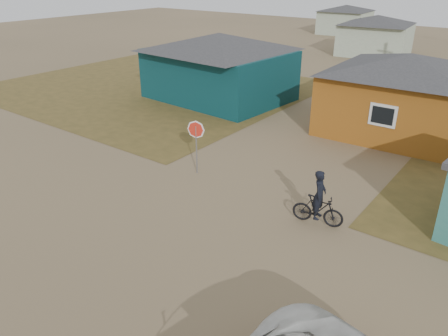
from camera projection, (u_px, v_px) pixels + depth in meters
The scene contains 8 objects.
ground at pixel (170, 242), 13.19m from camera, with size 120.00×120.00×0.00m, color olive.
grass_nw at pixel (152, 87), 30.26m from camera, with size 20.00×18.00×0.00m, color brown.
house_teal at pixel (219, 66), 26.76m from camera, with size 8.93×7.08×4.00m.
house_yellow at pixel (405, 93), 21.13m from camera, with size 7.72×6.76×3.90m.
house_pale_west at pixel (375, 35), 40.34m from camera, with size 7.04×6.15×3.60m.
house_pale_north at pixel (345, 19), 53.46m from camera, with size 6.28×5.81×3.40m.
stop_sign at pixel (196, 135), 16.92m from camera, with size 0.72×0.11×2.22m.
cyclist at pixel (318, 205), 13.86m from camera, with size 1.72×0.79×1.87m.
Camera 1 is at (7.95, -7.83, 7.56)m, focal length 35.00 mm.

